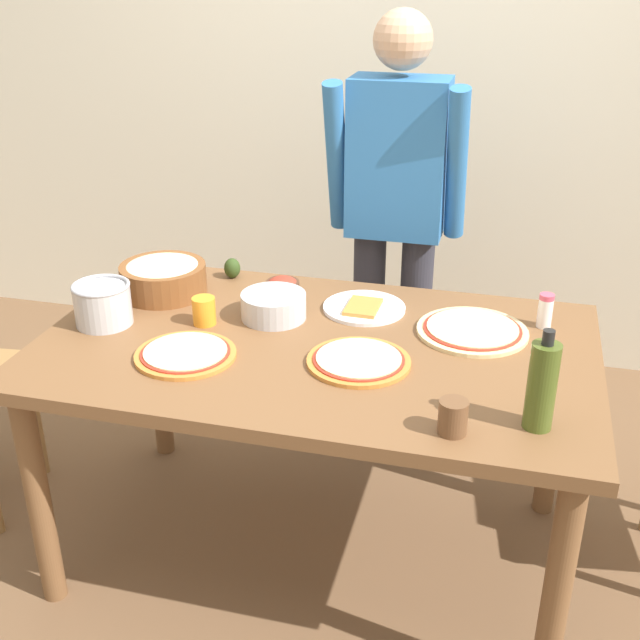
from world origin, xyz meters
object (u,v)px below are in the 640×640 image
(dining_table, at_px, (316,370))
(cup_small_brown, at_px, (453,417))
(pizza_second_cooked, at_px, (359,361))
(person_cook, at_px, (396,209))
(small_sauce_bowl, at_px, (283,286))
(popcorn_bowl, at_px, (163,276))
(pizza_cooked_on_tray, at_px, (185,354))
(steel_pot, at_px, (103,304))
(pizza_raw_on_board, at_px, (472,330))
(mixing_bowl_steel, at_px, (274,306))
(avocado, at_px, (232,268))
(cup_orange, at_px, (204,311))
(plate_with_slice, at_px, (364,308))
(olive_oil_bottle, at_px, (542,385))
(salt_shaker, at_px, (545,311))

(dining_table, relative_size, cup_small_brown, 18.82)
(pizza_second_cooked, bearing_deg, person_cook, 93.29)
(small_sauce_bowl, bearing_deg, popcorn_bowl, -166.41)
(pizza_cooked_on_tray, height_order, pizza_second_cooked, same)
(small_sauce_bowl, height_order, steel_pot, steel_pot)
(pizza_raw_on_board, distance_m, mixing_bowl_steel, 0.60)
(avocado, bearing_deg, cup_orange, -82.76)
(pizza_cooked_on_tray, distance_m, cup_orange, 0.22)
(mixing_bowl_steel, bearing_deg, dining_table, -38.17)
(pizza_cooked_on_tray, relative_size, mixing_bowl_steel, 1.42)
(avocado, bearing_deg, steel_pot, -119.08)
(cup_orange, bearing_deg, mixing_bowl_steel, 26.05)
(plate_with_slice, bearing_deg, cup_orange, -153.87)
(olive_oil_bottle, distance_m, cup_orange, 1.04)
(dining_table, bearing_deg, plate_with_slice, 71.11)
(olive_oil_bottle, xyz_separation_m, cup_small_brown, (-0.19, -0.08, -0.07))
(avocado, bearing_deg, dining_table, -45.24)
(person_cook, xyz_separation_m, cup_small_brown, (0.33, -1.13, -0.14))
(small_sauce_bowl, bearing_deg, pizza_second_cooked, -49.95)
(dining_table, relative_size, cup_orange, 18.82)
(dining_table, bearing_deg, popcorn_bowl, 158.79)
(popcorn_bowl, distance_m, cup_small_brown, 1.17)
(person_cook, distance_m, olive_oil_bottle, 1.18)
(plate_with_slice, xyz_separation_m, cup_small_brown, (0.34, -0.63, 0.03))
(olive_oil_bottle, bearing_deg, popcorn_bowl, 156.66)
(pizza_second_cooked, bearing_deg, salt_shaker, 36.95)
(pizza_second_cooked, height_order, mixing_bowl_steel, mixing_bowl_steel)
(person_cook, bearing_deg, plate_with_slice, -91.07)
(pizza_cooked_on_tray, relative_size, steel_pot, 1.64)
(popcorn_bowl, relative_size, small_sauce_bowl, 2.55)
(pizza_second_cooked, distance_m, plate_with_slice, 0.36)
(cup_orange, bearing_deg, pizza_second_cooked, -14.59)
(pizza_raw_on_board, bearing_deg, cup_small_brown, -90.21)
(plate_with_slice, height_order, avocado, avocado)
(pizza_raw_on_board, relative_size, pizza_cooked_on_tray, 1.16)
(pizza_cooked_on_tray, distance_m, salt_shaker, 1.07)
(olive_oil_bottle, bearing_deg, cup_small_brown, -158.42)
(dining_table, distance_m, steel_pot, 0.67)
(dining_table, distance_m, salt_shaker, 0.71)
(person_cook, bearing_deg, pizza_second_cooked, -86.71)
(steel_pot, bearing_deg, plate_with_slice, 21.65)
(pizza_cooked_on_tray, height_order, popcorn_bowl, popcorn_bowl)
(mixing_bowl_steel, bearing_deg, cup_orange, -153.95)
(person_cook, bearing_deg, pizza_raw_on_board, -59.87)
(mixing_bowl_steel, height_order, small_sauce_bowl, mixing_bowl_steel)
(steel_pot, height_order, salt_shaker, steel_pot)
(dining_table, height_order, mixing_bowl_steel, mixing_bowl_steel)
(mixing_bowl_steel, bearing_deg, pizza_raw_on_board, 4.43)
(dining_table, height_order, avocado, avocado)
(plate_with_slice, xyz_separation_m, cup_orange, (-0.45, -0.22, 0.03))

